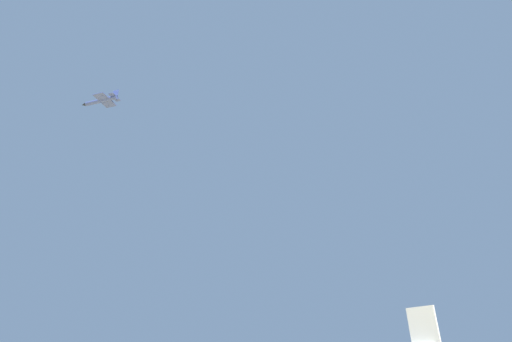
# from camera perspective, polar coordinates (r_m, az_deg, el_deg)

# --- Properties ---
(chase_jet_right_wing) EXTENTS (15.01, 9.23, 4.00)m
(chase_jet_right_wing) POSITION_cam_1_polar(r_m,az_deg,el_deg) (153.19, -21.55, 9.49)
(chase_jet_right_wing) COLOR #38478C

